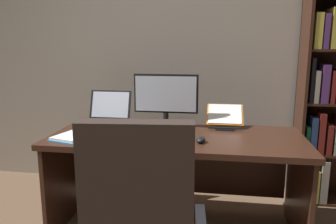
% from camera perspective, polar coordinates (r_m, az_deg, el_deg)
% --- Properties ---
extents(wall_back, '(5.38, 0.12, 2.71)m').
position_cam_1_polar(wall_back, '(3.24, 2.83, 11.09)').
color(wall_back, '#A89E8E').
rests_on(wall_back, ground).
extents(desk, '(1.81, 0.77, 0.73)m').
position_cam_1_polar(desk, '(2.54, 1.71, -7.73)').
color(desk, '#381E14').
rests_on(desk, ground).
extents(monitor, '(0.51, 0.16, 0.42)m').
position_cam_1_polar(monitor, '(2.62, -0.37, 2.08)').
color(monitor, black).
rests_on(monitor, desk).
extents(laptop, '(0.35, 0.35, 0.26)m').
position_cam_1_polar(laptop, '(2.79, -10.55, -0.88)').
color(laptop, black).
rests_on(laptop, desk).
extents(keyboard, '(0.42, 0.15, 0.02)m').
position_cam_1_polar(keyboard, '(2.27, -2.02, -4.62)').
color(keyboard, black).
rests_on(keyboard, desk).
extents(computer_mouse, '(0.06, 0.10, 0.04)m').
position_cam_1_polar(computer_mouse, '(2.23, 5.59, -4.72)').
color(computer_mouse, black).
rests_on(computer_mouse, desk).
extents(reading_stand_with_book, '(0.28, 0.25, 0.16)m').
position_cam_1_polar(reading_stand_with_book, '(2.67, 9.73, -0.83)').
color(reading_stand_with_book, black).
rests_on(reading_stand_with_book, desk).
extents(open_binder, '(0.50, 0.40, 0.02)m').
position_cam_1_polar(open_binder, '(2.36, -13.77, -4.34)').
color(open_binder, '#2D84C6').
rests_on(open_binder, desk).
extents(notepad, '(0.17, 0.22, 0.01)m').
position_cam_1_polar(notepad, '(2.45, -5.83, -3.66)').
color(notepad, white).
rests_on(notepad, desk).
extents(pen, '(0.14, 0.03, 0.01)m').
position_cam_1_polar(pen, '(2.44, -5.38, -3.47)').
color(pen, black).
rests_on(pen, notepad).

